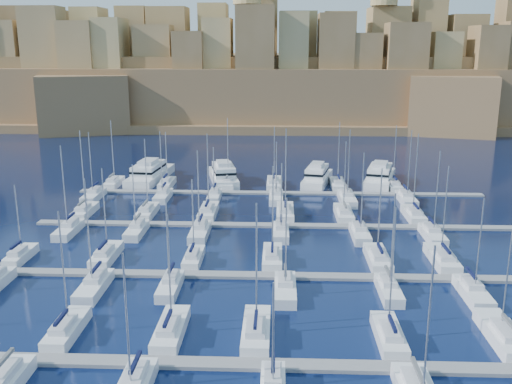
{
  "coord_description": "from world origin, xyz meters",
  "views": [
    {
      "loc": [
        -0.16,
        -83.28,
        30.39
      ],
      "look_at": [
        -3.81,
        6.0,
        7.13
      ],
      "focal_mm": 40.0,
      "sensor_mm": 36.0,
      "label": 1
    }
  ],
  "objects_px": {
    "motor_yacht_c": "(317,177)",
    "motor_yacht_d": "(380,176)",
    "motor_yacht_a": "(150,173)",
    "motor_yacht_b": "(223,175)",
    "sailboat_2": "(171,330)",
    "sailboat_4": "(389,335)"
  },
  "relations": [
    {
      "from": "sailboat_2",
      "to": "motor_yacht_a",
      "type": "xyz_separation_m",
      "value": [
        -18.18,
        71.41,
        0.98
      ]
    },
    {
      "from": "motor_yacht_c",
      "to": "motor_yacht_a",
      "type": "bearing_deg",
      "value": 177.06
    },
    {
      "from": "sailboat_2",
      "to": "motor_yacht_b",
      "type": "bearing_deg",
      "value": 90.89
    },
    {
      "from": "motor_yacht_a",
      "to": "motor_yacht_b",
      "type": "xyz_separation_m",
      "value": [
        17.1,
        -1.19,
        -0.0
      ]
    },
    {
      "from": "sailboat_2",
      "to": "sailboat_4",
      "type": "bearing_deg",
      "value": -0.64
    },
    {
      "from": "sailboat_2",
      "to": "motor_yacht_c",
      "type": "relative_size",
      "value": 0.85
    },
    {
      "from": "motor_yacht_b",
      "to": "sailboat_2",
      "type": "bearing_deg",
      "value": -89.11
    },
    {
      "from": "motor_yacht_a",
      "to": "motor_yacht_d",
      "type": "bearing_deg",
      "value": -0.9
    },
    {
      "from": "motor_yacht_a",
      "to": "motor_yacht_b",
      "type": "height_order",
      "value": "same"
    },
    {
      "from": "motor_yacht_c",
      "to": "motor_yacht_d",
      "type": "distance_m",
      "value": 14.15
    },
    {
      "from": "sailboat_2",
      "to": "motor_yacht_b",
      "type": "distance_m",
      "value": 70.23
    },
    {
      "from": "motor_yacht_c",
      "to": "motor_yacht_d",
      "type": "relative_size",
      "value": 0.87
    },
    {
      "from": "motor_yacht_b",
      "to": "motor_yacht_d",
      "type": "height_order",
      "value": "same"
    },
    {
      "from": "motor_yacht_c",
      "to": "sailboat_2",
      "type": "bearing_deg",
      "value": -106.03
    },
    {
      "from": "motor_yacht_b",
      "to": "motor_yacht_d",
      "type": "bearing_deg",
      "value": 0.6
    },
    {
      "from": "motor_yacht_c",
      "to": "sailboat_4",
      "type": "bearing_deg",
      "value": -87.37
    },
    {
      "from": "motor_yacht_b",
      "to": "motor_yacht_c",
      "type": "bearing_deg",
      "value": -2.09
    },
    {
      "from": "sailboat_4",
      "to": "motor_yacht_a",
      "type": "height_order",
      "value": "sailboat_4"
    },
    {
      "from": "motor_yacht_a",
      "to": "motor_yacht_d",
      "type": "xyz_separation_m",
      "value": [
        52.24,
        -0.82,
        0.0
      ]
    },
    {
      "from": "sailboat_2",
      "to": "sailboat_4",
      "type": "height_order",
      "value": "sailboat_4"
    },
    {
      "from": "sailboat_2",
      "to": "sailboat_4",
      "type": "xyz_separation_m",
      "value": [
        23.16,
        -0.26,
        0.01
      ]
    },
    {
      "from": "sailboat_4",
      "to": "sailboat_2",
      "type": "bearing_deg",
      "value": 179.36
    }
  ]
}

